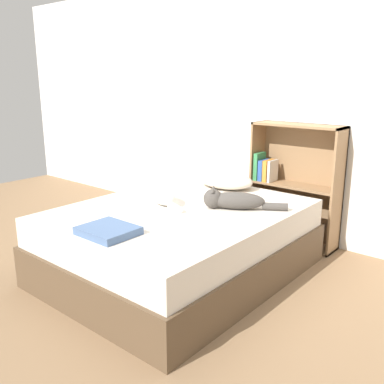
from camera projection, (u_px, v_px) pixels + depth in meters
ground_plane at (180, 272)px, 3.41m from camera, size 8.00×8.00×0.00m
wall_back at (272, 105)px, 4.07m from camera, size 8.00×0.06×2.50m
bed at (180, 241)px, 3.34m from camera, size 1.52×1.93×0.53m
pillow at (225, 180)px, 3.88m from camera, size 0.55×0.37×0.14m
cat_light at (161, 195)px, 3.40m from camera, size 0.51×0.29×0.16m
cat_dark at (233, 200)px, 3.25m from camera, size 0.57×0.41×0.17m
bookshelf at (294, 182)px, 3.94m from camera, size 0.82×0.26×1.11m
blanket_fold at (108, 231)px, 2.72m from camera, size 0.34×0.30×0.05m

